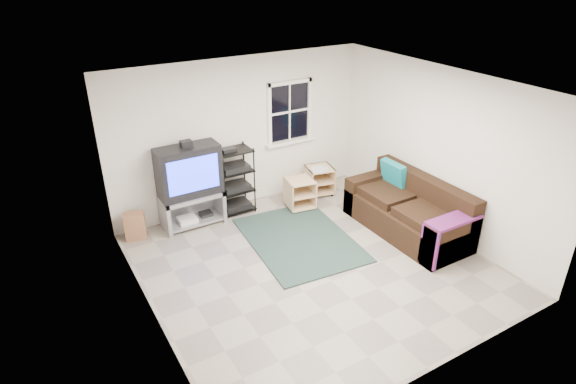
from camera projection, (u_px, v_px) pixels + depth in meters
room at (290, 116)px, 8.50m from camera, size 4.60×4.62×4.60m
tv_unit at (189, 180)px, 7.69m from camera, size 1.00×0.50×1.47m
av_rack at (235, 184)px, 8.22m from camera, size 0.59×0.43×1.18m
side_table_left at (299, 192)px, 8.46m from camera, size 0.53×0.53×0.54m
side_table_right at (319, 178)px, 8.95m from camera, size 0.56×0.56×0.54m
sofa at (409, 212)px, 7.69m from camera, size 0.94×2.12×0.97m
shag_rug at (300, 239)px, 7.58m from camera, size 1.69×2.20×0.02m
paper_bag at (135, 226)px, 7.54m from camera, size 0.36×0.28×0.45m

